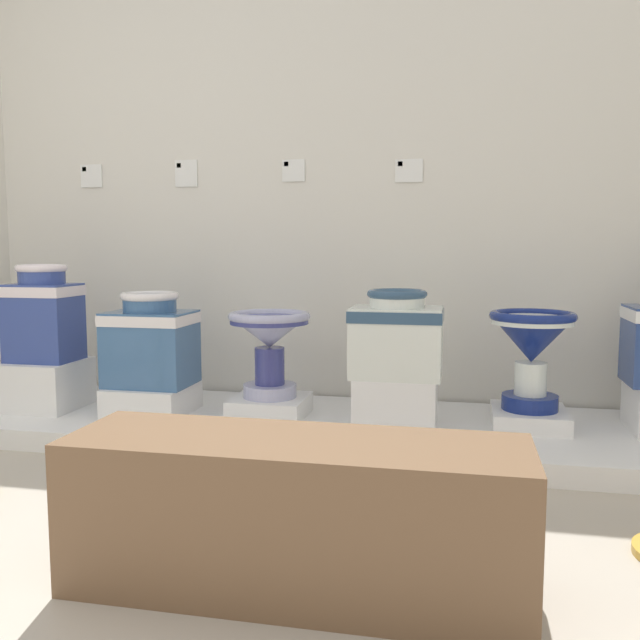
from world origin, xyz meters
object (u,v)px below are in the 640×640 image
Objects in this scene: plinth_block_pale_glazed at (47,384)px; antique_toilet_squat_floral at (397,333)px; antique_toilet_broad_patterned at (151,339)px; info_placard_fourth at (409,170)px; plinth_block_tall_cobalt at (529,418)px; museum_bench at (296,514)px; decorative_vase_spare at (9,377)px; antique_toilet_pale_glazed at (43,312)px; antique_toilet_leftmost at (269,337)px; info_placard_first at (91,176)px; plinth_block_broad_patterned at (152,399)px; plinth_block_squat_floral at (396,401)px; plinth_block_leftmost at (270,406)px; info_placard_third at (293,170)px; info_placard_second at (186,173)px; antique_toilet_tall_cobalt at (532,343)px.

plinth_block_pale_glazed is 0.88× the size of antique_toilet_squat_floral.
antique_toilet_broad_patterned is 1.53m from info_placard_fourth.
info_placard_fourth is at bearing 144.10° from plinth_block_tall_cobalt.
decorative_vase_spare is at bearing 142.26° from museum_bench.
decorative_vase_spare is (-0.39, 0.23, -0.39)m from antique_toilet_pale_glazed.
antique_toilet_leftmost is at bearing -6.06° from decorative_vase_spare.
info_placard_fourth reaches higher than museum_bench.
info_placard_first reaches higher than antique_toilet_pale_glazed.
info_placard_first is 0.29× the size of decorative_vase_spare.
antique_toilet_leftmost is at bearing 6.50° from plinth_block_broad_patterned.
decorative_vase_spare is (-0.95, 0.23, -0.27)m from antique_toilet_broad_patterned.
plinth_block_squat_floral reaches higher than plinth_block_tall_cobalt.
plinth_block_leftmost is at bearing -177.16° from plinth_block_tall_cobalt.
info_placard_fourth reaches higher than antique_toilet_pale_glazed.
info_placard_third reaches higher than decorative_vase_spare.
antique_toilet_leftmost is at bearing 175.51° from plinth_block_squat_floral.
plinth_block_broad_patterned is 1.25m from info_placard_second.
antique_toilet_leftmost is 0.66m from plinth_block_squat_floral.
info_placard_second is (-0.03, 0.55, 0.83)m from antique_toilet_broad_patterned.
antique_toilet_squat_floral reaches higher than antique_toilet_broad_patterned.
plinth_block_tall_cobalt is (2.32, 0.13, -0.44)m from antique_toilet_pale_glazed.
info_placard_first is at bearing 157.67° from antique_toilet_leftmost.
plinth_block_broad_patterned is at bearing -175.96° from antique_toilet_tall_cobalt.
info_placard_fourth is at bearing 25.02° from antique_toilet_broad_patterned.
antique_toilet_pale_glazed is 1.17× the size of antique_toilet_squat_floral.
antique_toilet_leftmost is at bearing -177.16° from antique_toilet_tall_cobalt.
plinth_block_leftmost is at bearing 108.79° from museum_bench.
antique_toilet_pale_glazed reaches higher than antique_toilet_broad_patterned.
antique_toilet_broad_patterned is at bearing -42.21° from info_placard_first.
info_placard_second is at bearing 0.00° from info_placard_first.
info_placard_fourth is (1.17, 0.55, 1.11)m from plinth_block_broad_patterned.
plinth_block_leftmost is at bearing -22.33° from info_placard_first.
info_placard_second is at bearing 141.45° from plinth_block_leftmost.
plinth_block_pale_glazed is 2.78× the size of info_placard_first.
info_placard_first reaches higher than decorative_vase_spare.
antique_toilet_squat_floral is 0.60m from antique_toilet_tall_cobalt.
antique_toilet_pale_glazed is at bearing 140.77° from museum_bench.
info_placard_first is 1.20m from decorative_vase_spare.
plinth_block_leftmost is at bearing 90.00° from antique_toilet_leftmost.
info_placard_third reaches higher than plinth_block_leftmost.
info_placard_first reaches higher than info_placard_third.
decorative_vase_spare is at bearing -160.78° from info_placard_second.
plinth_block_leftmost is (0.57, 0.06, -0.02)m from plinth_block_broad_patterned.
antique_toilet_squat_floral is at bearing -169.75° from plinth_block_tall_cobalt.
antique_toilet_squat_floral is 0.93m from info_placard_fourth.
plinth_block_squat_floral is at bearing 0.81° from antique_toilet_pale_glazed.
plinth_block_pale_glazed is 0.80× the size of antique_toilet_broad_patterned.
info_placard_first is at bearing 94.07° from plinth_block_pale_glazed.
info_placard_first reaches higher than antique_toilet_leftmost.
info_placard_first is (-1.77, 0.53, 1.08)m from plinth_block_squat_floral.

